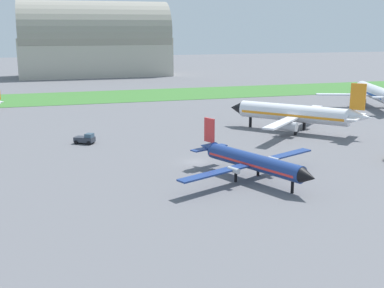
# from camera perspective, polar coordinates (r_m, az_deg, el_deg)

# --- Properties ---
(ground_plane) EXTENTS (600.00, 600.00, 0.00)m
(ground_plane) POSITION_cam_1_polar(r_m,az_deg,el_deg) (77.35, 0.38, -2.15)
(ground_plane) COLOR slate
(grass_taxiway_strip) EXTENTS (360.00, 28.00, 0.08)m
(grass_taxiway_strip) POSITION_cam_1_polar(r_m,az_deg,el_deg) (153.92, -8.12, 5.57)
(grass_taxiway_strip) COLOR #3D7533
(grass_taxiway_strip) RESTS_ON ground_plane
(airplane_parked_jet_far) EXTENTS (29.83, 29.57, 10.88)m
(airplane_parked_jet_far) POSITION_cam_1_polar(r_m,az_deg,el_deg) (139.04, 20.57, 5.63)
(airplane_parked_jet_far) COLOR silver
(airplane_parked_jet_far) RESTS_ON ground_plane
(airplane_foreground_turboprop) EXTENTS (23.66, 20.54, 7.55)m
(airplane_foreground_turboprop) POSITION_cam_1_polar(r_m,az_deg,el_deg) (68.28, 6.92, -1.97)
(airplane_foreground_turboprop) COLOR navy
(airplane_foreground_turboprop) RESTS_ON ground_plane
(airplane_midfield_jet) EXTENTS (23.61, 24.18, 10.61)m
(airplane_midfield_jet) POSITION_cam_1_polar(r_m,az_deg,el_deg) (101.06, 12.03, 3.49)
(airplane_midfield_jet) COLOR white
(airplane_midfield_jet) RESTS_ON ground_plane
(pushback_tug_near_gate) EXTENTS (4.01, 3.43, 1.95)m
(pushback_tug_near_gate) POSITION_cam_1_polar(r_m,az_deg,el_deg) (91.58, -12.34, 0.60)
(pushback_tug_near_gate) COLOR #2D333D
(pushback_tug_near_gate) RESTS_ON ground_plane
(hangar_distant) EXTENTS (63.75, 25.92, 31.77)m
(hangar_distant) POSITION_cam_1_polar(r_m,az_deg,el_deg) (219.92, -11.22, 11.67)
(hangar_distant) COLOR #B2AD9E
(hangar_distant) RESTS_ON ground_plane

